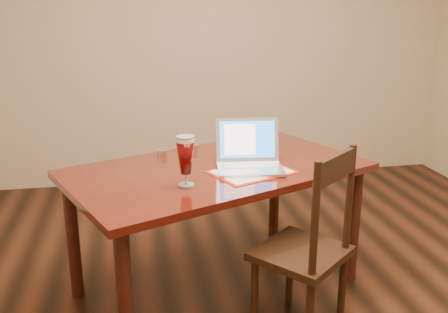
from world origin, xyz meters
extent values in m
cube|color=tan|center=(0.00, 2.50, 1.35)|extent=(4.50, 0.01, 2.70)
cube|color=#4D100A|center=(-0.37, 0.47, 0.75)|extent=(1.88, 1.50, 0.04)
cylinder|color=#35140D|center=(-0.91, -0.17, 0.37)|extent=(0.07, 0.07, 0.73)
cylinder|color=#35140D|center=(0.46, 0.41, 0.37)|extent=(0.07, 0.07, 0.73)
cylinder|color=#35140D|center=(-1.20, 0.53, 0.37)|extent=(0.07, 0.07, 0.73)
cylinder|color=#35140D|center=(0.17, 1.11, 0.37)|extent=(0.07, 0.07, 0.73)
cube|color=maroon|center=(-0.20, 0.34, 0.78)|extent=(0.52, 0.45, 0.00)
cube|color=beige|center=(-0.20, 0.34, 0.78)|extent=(0.47, 0.40, 0.00)
cube|color=silver|center=(-0.20, 0.36, 0.79)|extent=(0.39, 0.29, 0.02)
cube|color=silver|center=(-0.20, 0.41, 0.80)|extent=(0.31, 0.14, 0.00)
cube|color=silver|center=(-0.21, 0.29, 0.80)|extent=(0.10, 0.07, 0.00)
cube|color=silver|center=(-0.19, 0.52, 0.92)|extent=(0.37, 0.11, 0.24)
cube|color=blue|center=(-0.19, 0.51, 0.92)|extent=(0.32, 0.09, 0.20)
cube|color=white|center=(-0.23, 0.51, 0.92)|extent=(0.18, 0.07, 0.17)
cylinder|color=silver|center=(-0.58, 0.19, 0.78)|extent=(0.08, 0.08, 0.01)
cylinder|color=silver|center=(-0.58, 0.19, 0.81)|extent=(0.01, 0.01, 0.06)
cylinder|color=beige|center=(-0.58, 0.19, 1.02)|extent=(0.09, 0.09, 0.02)
cylinder|color=silver|center=(-0.58, 0.19, 1.03)|extent=(0.09, 0.09, 0.01)
cylinder|color=silver|center=(-0.67, 0.74, 0.79)|extent=(0.06, 0.06, 0.04)
cylinder|color=silver|center=(-0.47, 0.81, 0.79)|extent=(0.06, 0.06, 0.04)
cube|color=black|center=(-0.02, 0.00, 0.44)|extent=(0.59, 0.59, 0.04)
cylinder|color=black|center=(0.22, -0.01, 0.21)|extent=(0.04, 0.04, 0.42)
cylinder|color=black|center=(-0.26, 0.02, 0.21)|extent=(0.04, 0.04, 0.42)
cylinder|color=black|center=(0.01, 0.24, 0.21)|extent=(0.04, 0.04, 0.42)
cylinder|color=black|center=(-0.05, -0.23, 0.73)|extent=(0.04, 0.04, 0.55)
cylinder|color=black|center=(0.22, -0.01, 0.73)|extent=(0.04, 0.04, 0.55)
cube|color=black|center=(0.09, -0.12, 0.94)|extent=(0.28, 0.25, 0.12)
camera|label=1|loc=(-0.83, -2.19, 1.65)|focal=40.00mm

